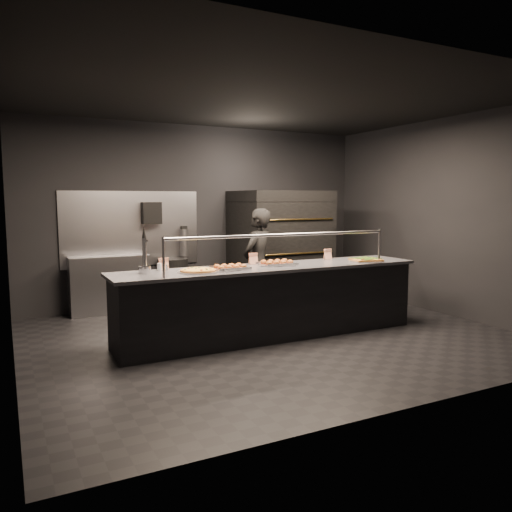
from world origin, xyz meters
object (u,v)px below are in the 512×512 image
object	(u,v)px
prep_shelf	(110,285)
towel_dispenser	(151,213)
pizza_oven	(280,246)
slider_tray_b	(277,263)
trash_bin	(173,283)
fire_extinguisher	(184,242)
service_counter	(271,301)
round_pizza	(198,271)
worker	(258,264)
slider_tray_a	(230,267)
square_pizza	(366,260)
beer_tap	(145,260)

from	to	relation	value
prep_shelf	towel_dispenser	bearing A→B (deg)	5.71
pizza_oven	slider_tray_b	distance (m)	2.15
slider_tray_b	towel_dispenser	bearing A→B (deg)	113.28
trash_bin	fire_extinguisher	bearing A→B (deg)	34.67
service_counter	fire_extinguisher	xyz separation A→B (m)	(-0.35, 2.40, 0.60)
prep_shelf	trash_bin	bearing A→B (deg)	-5.77
pizza_oven	towel_dispenser	distance (m)	2.23
slider_tray_b	trash_bin	xyz separation A→B (m)	(-0.72, 2.17, -0.54)
service_counter	round_pizza	world-z (taller)	service_counter
prep_shelf	worker	size ratio (longest dim) A/B	0.73
pizza_oven	prep_shelf	size ratio (longest dim) A/B	1.59
slider_tray_a	service_counter	bearing A→B (deg)	4.89
pizza_oven	fire_extinguisher	xyz separation A→B (m)	(-1.55, 0.50, 0.09)
service_counter	round_pizza	distance (m)	1.12
round_pizza	square_pizza	distance (m)	2.42
beer_tap	slider_tray_a	size ratio (longest dim) A/B	1.08
slider_tray_a	trash_bin	distance (m)	2.33
towel_dispenser	round_pizza	xyz separation A→B (m)	(-0.12, -2.45, -0.61)
round_pizza	slider_tray_a	world-z (taller)	slider_tray_a
towel_dispenser	service_counter	bearing A→B (deg)	-69.37
prep_shelf	beer_tap	distance (m)	2.29
trash_bin	service_counter	bearing A→B (deg)	-74.63
beer_tap	slider_tray_b	size ratio (longest dim) A/B	1.02
towel_dispenser	worker	xyz separation A→B (m)	(1.20, -1.41, -0.73)
service_counter	prep_shelf	distance (m)	2.82
prep_shelf	trash_bin	xyz separation A→B (m)	(0.99, -0.10, -0.04)
fire_extinguisher	worker	size ratio (longest dim) A/B	0.31
towel_dispenser	fire_extinguisher	size ratio (longest dim) A/B	0.69
round_pizza	square_pizza	world-z (taller)	square_pizza
slider_tray_a	trash_bin	xyz separation A→B (m)	(-0.01, 2.27, -0.54)
fire_extinguisher	trash_bin	world-z (taller)	fire_extinguisher
service_counter	trash_bin	size ratio (longest dim) A/B	5.03
towel_dispenser	slider_tray_a	bearing A→B (deg)	-83.00
beer_tap	service_counter	bearing A→B (deg)	-4.26
fire_extinguisher	round_pizza	bearing A→B (deg)	-105.14
slider_tray_a	square_pizza	distance (m)	2.00
round_pizza	trash_bin	xyz separation A→B (m)	(0.41, 2.28, -0.53)
pizza_oven	slider_tray_a	world-z (taller)	pizza_oven
beer_tap	round_pizza	distance (m)	0.63
prep_shelf	round_pizza	world-z (taller)	round_pizza
towel_dispenser	slider_tray_a	world-z (taller)	towel_dispenser
beer_tap	fire_extinguisher	bearing A→B (deg)	61.28
trash_bin	worker	size ratio (longest dim) A/B	0.50
service_counter	pizza_oven	xyz separation A→B (m)	(1.20, 1.90, 0.50)
pizza_oven	slider_tray_b	size ratio (longest dim) A/B	3.55
slider_tray_a	towel_dispenser	bearing A→B (deg)	97.00
prep_shelf	slider_tray_a	distance (m)	2.62
prep_shelf	square_pizza	bearing A→B (deg)	-39.47
pizza_oven	towel_dispenser	size ratio (longest dim) A/B	5.46
round_pizza	trash_bin	distance (m)	2.37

